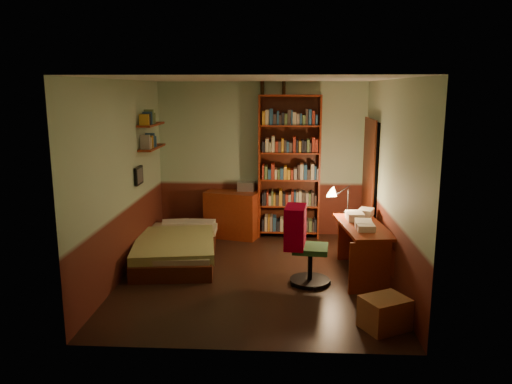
# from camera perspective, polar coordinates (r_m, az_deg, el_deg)

# --- Properties ---
(floor) EXTENTS (3.50, 4.00, 0.02)m
(floor) POSITION_cam_1_polar(r_m,az_deg,el_deg) (6.87, -0.12, -9.53)
(floor) COLOR black
(floor) RESTS_ON ground
(ceiling) EXTENTS (3.50, 4.00, 0.02)m
(ceiling) POSITION_cam_1_polar(r_m,az_deg,el_deg) (6.41, -0.13, 12.87)
(ceiling) COLOR silver
(ceiling) RESTS_ON wall_back
(wall_back) EXTENTS (3.50, 0.02, 2.60)m
(wall_back) POSITION_cam_1_polar(r_m,az_deg,el_deg) (8.50, 0.66, 3.73)
(wall_back) COLOR #9BB794
(wall_back) RESTS_ON ground
(wall_left) EXTENTS (0.02, 4.00, 2.60)m
(wall_left) POSITION_cam_1_polar(r_m,az_deg,el_deg) (6.84, -15.00, 1.38)
(wall_left) COLOR #9BB794
(wall_left) RESTS_ON ground
(wall_right) EXTENTS (0.02, 4.00, 2.60)m
(wall_right) POSITION_cam_1_polar(r_m,az_deg,el_deg) (6.65, 15.20, 1.08)
(wall_right) COLOR #9BB794
(wall_right) RESTS_ON ground
(wall_front) EXTENTS (3.50, 0.02, 2.60)m
(wall_front) POSITION_cam_1_polar(r_m,az_deg,el_deg) (4.56, -1.59, -3.31)
(wall_front) COLOR #9BB794
(wall_front) RESTS_ON ground
(doorway) EXTENTS (0.06, 0.90, 2.00)m
(doorway) POSITION_cam_1_polar(r_m,az_deg,el_deg) (7.95, 12.90, 0.69)
(doorway) COLOR black
(doorway) RESTS_ON ground
(door_trim) EXTENTS (0.02, 0.98, 2.08)m
(door_trim) POSITION_cam_1_polar(r_m,az_deg,el_deg) (7.95, 12.66, 0.69)
(door_trim) COLOR #3D170B
(door_trim) RESTS_ON ground
(bed) EXTENTS (1.28, 2.10, 0.59)m
(bed) POSITION_cam_1_polar(r_m,az_deg,el_deg) (7.51, -8.98, -5.33)
(bed) COLOR olive
(bed) RESTS_ON ground
(dresser) EXTENTS (0.97, 0.66, 0.78)m
(dresser) POSITION_cam_1_polar(r_m,az_deg,el_deg) (8.47, -2.73, -2.58)
(dresser) COLOR maroon
(dresser) RESTS_ON ground
(mini_stereo) EXTENTS (0.30, 0.24, 0.16)m
(mini_stereo) POSITION_cam_1_polar(r_m,az_deg,el_deg) (8.47, -1.11, 0.69)
(mini_stereo) COLOR #B2B2B7
(mini_stereo) RESTS_ON dresser
(bookshelf) EXTENTS (1.03, 0.34, 2.39)m
(bookshelf) POSITION_cam_1_polar(r_m,az_deg,el_deg) (8.35, 3.83, 2.83)
(bookshelf) COLOR maroon
(bookshelf) RESTS_ON ground
(bottle_left) EXTENTS (0.09, 0.09, 0.25)m
(bottle_left) POSITION_cam_1_polar(r_m,az_deg,el_deg) (8.36, 0.72, 11.93)
(bottle_left) COLOR black
(bottle_left) RESTS_ON bookshelf
(bottle_right) EXTENTS (0.06, 0.06, 0.21)m
(bottle_right) POSITION_cam_1_polar(r_m,az_deg,el_deg) (8.35, 3.20, 11.80)
(bottle_right) COLOR black
(bottle_right) RESTS_ON bookshelf
(desk) EXTENTS (0.69, 1.36, 0.70)m
(desk) POSITION_cam_1_polar(r_m,az_deg,el_deg) (6.91, 12.02, -6.52)
(desk) COLOR maroon
(desk) RESTS_ON ground
(paper_stack) EXTENTS (0.27, 0.31, 0.10)m
(paper_stack) POSITION_cam_1_polar(r_m,az_deg,el_deg) (7.29, 12.45, -2.29)
(paper_stack) COLOR silver
(paper_stack) RESTS_ON desk
(desk_lamp) EXTENTS (0.22, 0.22, 0.65)m
(desk_lamp) POSITION_cam_1_polar(r_m,az_deg,el_deg) (7.34, 10.50, 0.09)
(desk_lamp) COLOR black
(desk_lamp) RESTS_ON desk
(office_chair) EXTENTS (0.61, 0.55, 1.12)m
(office_chair) POSITION_cam_1_polar(r_m,az_deg,el_deg) (6.45, 6.26, -5.69)
(office_chair) COLOR #295A2C
(office_chair) RESTS_ON ground
(red_jacket) EXTENTS (0.33, 0.49, 0.54)m
(red_jacket) POSITION_cam_1_polar(r_m,az_deg,el_deg) (6.35, 7.53, 1.73)
(red_jacket) COLOR #AC0021
(red_jacket) RESTS_ON office_chair
(wall_shelf_lower) EXTENTS (0.20, 0.90, 0.03)m
(wall_shelf_lower) POSITION_cam_1_polar(r_m,az_deg,el_deg) (7.81, -11.79, 5.00)
(wall_shelf_lower) COLOR maroon
(wall_shelf_lower) RESTS_ON wall_left
(wall_shelf_upper) EXTENTS (0.20, 0.90, 0.03)m
(wall_shelf_upper) POSITION_cam_1_polar(r_m,az_deg,el_deg) (7.78, -11.90, 7.56)
(wall_shelf_upper) COLOR maroon
(wall_shelf_upper) RESTS_ON wall_left
(framed_picture) EXTENTS (0.04, 0.32, 0.26)m
(framed_picture) POSITION_cam_1_polar(r_m,az_deg,el_deg) (7.40, -13.26, 1.84)
(framed_picture) COLOR black
(framed_picture) RESTS_ON wall_left
(cardboard_box_a) EXTENTS (0.57, 0.54, 0.34)m
(cardboard_box_a) POSITION_cam_1_polar(r_m,az_deg,el_deg) (5.55, 14.49, -13.25)
(cardboard_box_a) COLOR #976840
(cardboard_box_a) RESTS_ON ground
(cardboard_box_b) EXTENTS (0.31, 0.26, 0.21)m
(cardboard_box_b) POSITION_cam_1_polar(r_m,az_deg,el_deg) (5.72, 14.72, -13.25)
(cardboard_box_b) COLOR #976840
(cardboard_box_b) RESTS_ON ground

